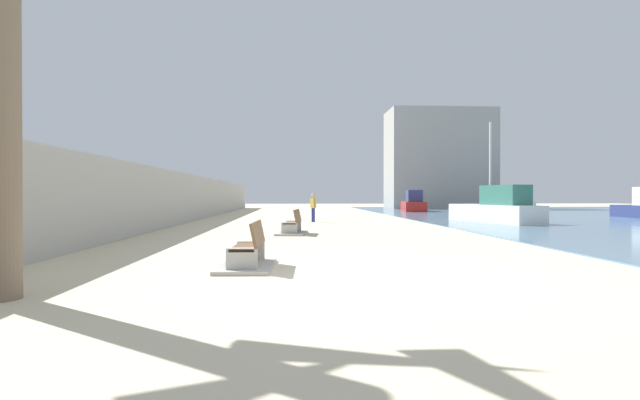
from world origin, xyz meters
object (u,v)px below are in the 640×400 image
bench_far (292,228)px  boat_far_right (509,205)px  boat_nearest (413,203)px  boat_outer (496,209)px  person_walking (313,206)px  bench_near (248,257)px

bench_far → boat_far_right: bearing=49.3°
boat_nearest → boat_outer: (-0.37, -19.57, 0.04)m
bench_far → person_walking: size_ratio=1.36×
bench_near → boat_outer: bearing=52.0°
person_walking → bench_far: bearing=-98.1°
bench_far → boat_outer: 13.12m
boat_far_right → person_walking: bearing=-142.3°
person_walking → boat_nearest: 20.79m
bench_far → person_walking: bearing=81.9°
person_walking → boat_nearest: boat_nearest is taller
boat_nearest → boat_outer: 19.58m
bench_far → boat_nearest: (11.58, 26.35, 0.52)m
bench_far → boat_far_right: size_ratio=0.48×
person_walking → boat_far_right: boat_far_right is taller
person_walking → boat_outer: size_ratio=0.25×
boat_far_right → bench_far: bearing=-130.7°
bench_far → boat_outer: bearing=31.2°
bench_near → person_walking: bearing=83.0°
bench_near → bench_far: same height
boat_nearest → boat_outer: boat_outer is taller
person_walking → boat_outer: (10.03, -1.57, -0.15)m
boat_outer → boat_nearest: bearing=88.9°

